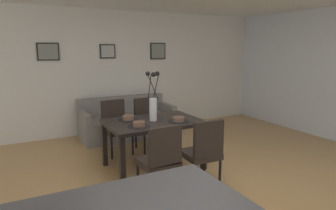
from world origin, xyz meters
TOP-DOWN VIEW (x-y plane):
  - ground_plane at (0.00, 0.00)m, footprint 9.00×9.00m
  - back_wall_panel at (0.00, 3.25)m, footprint 9.00×0.10m
  - dining_table at (-0.13, 0.92)m, footprint 1.40×0.96m
  - dining_chair_near_left at (-0.44, 0.04)m, footprint 0.45×0.45m
  - dining_chair_near_right at (-0.43, 1.83)m, footprint 0.47×0.47m
  - dining_chair_far_left at (0.18, 0.03)m, footprint 0.46×0.46m
  - dining_chair_far_right at (0.16, 1.78)m, footprint 0.45×0.45m
  - centerpiece_vase at (-0.13, 0.92)m, footprint 0.21×0.23m
  - placemat_near_left at (-0.44, 0.71)m, footprint 0.32×0.32m
  - bowl_near_left at (-0.44, 0.71)m, footprint 0.17×0.17m
  - placemat_near_right at (-0.44, 1.14)m, footprint 0.32×0.32m
  - bowl_near_right at (-0.44, 1.14)m, footprint 0.17×0.17m
  - placemat_far_left at (0.19, 0.71)m, footprint 0.32×0.32m
  - bowl_far_left at (0.19, 0.71)m, footprint 0.17×0.17m
  - sofa at (0.08, 2.70)m, footprint 1.87×0.84m
  - framed_picture_left at (-1.30, 3.18)m, footprint 0.41×0.03m
  - framed_picture_center at (-0.13, 3.18)m, footprint 0.33×0.03m
  - framed_picture_right at (1.04, 3.18)m, footprint 0.37×0.03m

SIDE VIEW (x-z plane):
  - ground_plane at x=0.00m, z-range 0.00..0.00m
  - sofa at x=0.08m, z-range -0.12..0.68m
  - dining_chair_near_left at x=-0.44m, z-range 0.05..0.97m
  - dining_chair_near_right at x=-0.43m, z-range 0.05..0.97m
  - dining_chair_far_left at x=0.18m, z-range 0.05..0.97m
  - dining_chair_far_right at x=0.16m, z-range 0.05..0.97m
  - dining_table at x=-0.13m, z-range 0.28..1.02m
  - placemat_near_left at x=-0.44m, z-range 0.74..0.75m
  - placemat_near_right at x=-0.44m, z-range 0.74..0.75m
  - placemat_far_left at x=0.19m, z-range 0.74..0.75m
  - bowl_near_left at x=-0.44m, z-range 0.75..0.81m
  - bowl_near_right at x=-0.44m, z-range 0.75..0.81m
  - bowl_far_left at x=0.19m, z-range 0.75..0.81m
  - centerpiece_vase at x=-0.13m, z-range 0.66..1.39m
  - back_wall_panel at x=0.00m, z-range 0.00..2.60m
  - framed_picture_left at x=-1.30m, z-range 1.57..1.91m
  - framed_picture_center at x=-0.13m, z-range 1.59..1.89m
  - framed_picture_right at x=1.04m, z-range 1.56..1.93m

